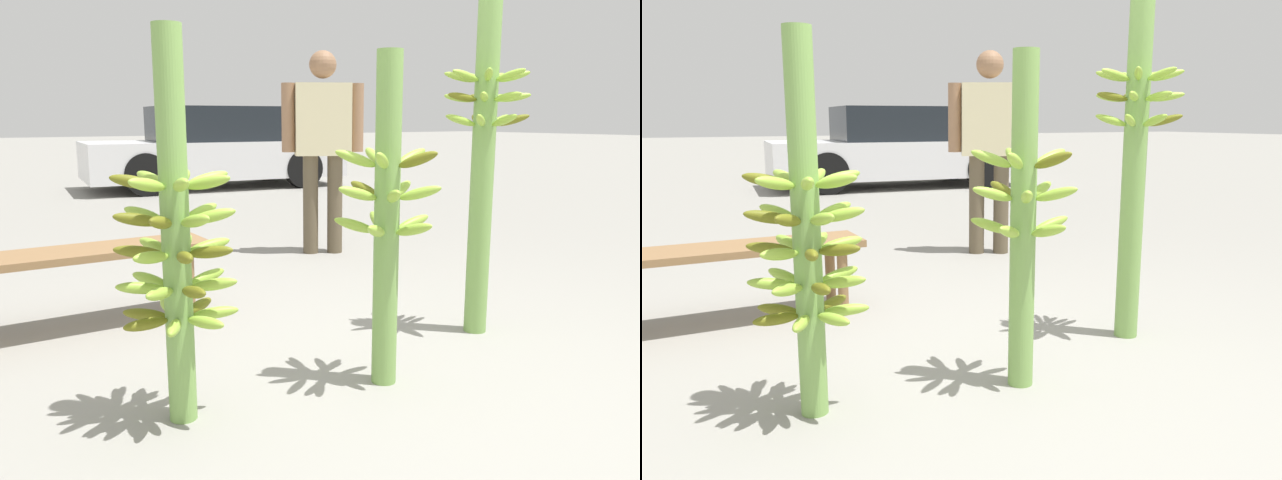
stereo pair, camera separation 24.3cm
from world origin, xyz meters
The scene contains 7 objects.
ground_plane centered at (0.00, 0.00, 0.00)m, with size 80.00×80.00×0.00m, color gray.
banana_stalk_left centered at (-0.85, 0.25, 0.70)m, with size 0.45×0.45×1.45m.
banana_stalk_center centered at (0.01, 0.12, 0.73)m, with size 0.45×0.45×1.40m.
banana_stalk_right centered at (0.84, 0.39, 0.93)m, with size 0.45×0.44×1.73m.
vendor_person centered at (1.20, 2.53, 0.99)m, with size 0.66×0.39×1.67m.
market_bench centered at (-1.01, 1.53, 0.38)m, with size 1.49×0.39×0.44m.
parked_car centered at (2.47, 7.90, 0.64)m, with size 4.27×2.07×1.32m.
Camera 2 is at (-1.36, -2.03, 1.13)m, focal length 35.00 mm.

